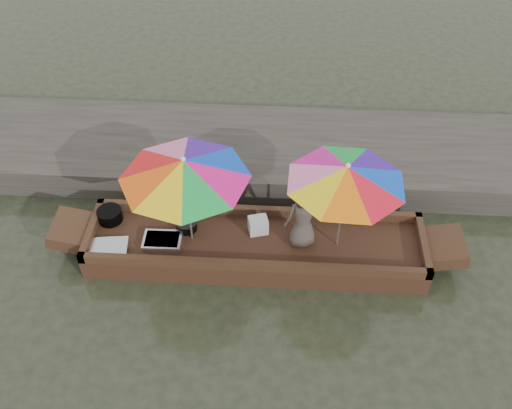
# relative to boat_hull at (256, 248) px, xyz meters

# --- Properties ---
(water) EXTENTS (80.00, 80.00, 0.00)m
(water) POSITION_rel_boat_hull_xyz_m (0.00, 0.00, -0.17)
(water) COLOR black
(water) RESTS_ON ground
(dock) EXTENTS (22.00, 2.20, 0.50)m
(dock) POSITION_rel_boat_hull_xyz_m (0.00, 2.20, 0.08)
(dock) COLOR #2D2B26
(dock) RESTS_ON ground
(boat_hull) EXTENTS (5.02, 1.20, 0.35)m
(boat_hull) POSITION_rel_boat_hull_xyz_m (0.00, 0.00, 0.00)
(boat_hull) COLOR black
(boat_hull) RESTS_ON water
(cooking_pot) EXTENTS (0.37, 0.37, 0.20)m
(cooking_pot) POSITION_rel_boat_hull_xyz_m (-2.26, 0.30, 0.27)
(cooking_pot) COLOR black
(cooking_pot) RESTS_ON boat_hull
(tray_crayfish) EXTENTS (0.57, 0.40, 0.09)m
(tray_crayfish) POSITION_rel_boat_hull_xyz_m (-1.37, -0.13, 0.22)
(tray_crayfish) COLOR silver
(tray_crayfish) RESTS_ON boat_hull
(tray_scallop) EXTENTS (0.61, 0.46, 0.06)m
(tray_scallop) POSITION_rel_boat_hull_xyz_m (-2.15, -0.30, 0.21)
(tray_scallop) COLOR silver
(tray_scallop) RESTS_ON boat_hull
(charcoal_grill) EXTENTS (0.31, 0.31, 0.15)m
(charcoal_grill) POSITION_rel_boat_hull_xyz_m (-1.06, 0.18, 0.25)
(charcoal_grill) COLOR black
(charcoal_grill) RESTS_ON boat_hull
(supply_bag) EXTENTS (0.33, 0.29, 0.26)m
(supply_bag) POSITION_rel_boat_hull_xyz_m (0.03, 0.19, 0.30)
(supply_bag) COLOR silver
(supply_bag) RESTS_ON boat_hull
(vendor) EXTENTS (0.60, 0.48, 1.07)m
(vendor) POSITION_rel_boat_hull_xyz_m (0.67, 0.01, 0.71)
(vendor) COLOR #4A403A
(vendor) RESTS_ON boat_hull
(umbrella_bow) EXTENTS (1.99, 1.99, 1.55)m
(umbrella_bow) POSITION_rel_boat_hull_xyz_m (-0.95, 0.00, 0.95)
(umbrella_bow) COLOR blue
(umbrella_bow) RESTS_ON boat_hull
(umbrella_stern) EXTENTS (2.19, 2.19, 1.55)m
(umbrella_stern) POSITION_rel_boat_hull_xyz_m (1.20, 0.00, 0.95)
(umbrella_stern) COLOR blue
(umbrella_stern) RESTS_ON boat_hull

